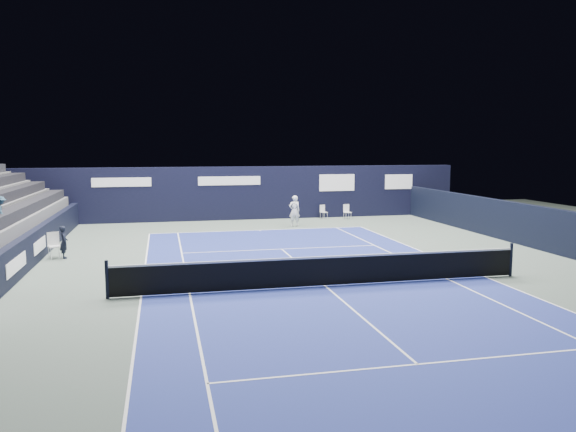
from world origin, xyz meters
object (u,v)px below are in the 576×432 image
line_judge_chair (54,243)px  tennis_net (325,270)px  tennis_player (294,211)px  folding_chair_back_a (323,209)px  folding_chair_back_b (347,211)px

line_judge_chair → tennis_net: size_ratio=0.08×
tennis_player → line_judge_chair: bearing=-150.0°
folding_chair_back_a → tennis_player: bearing=-148.4°
line_judge_chair → tennis_net: 11.06m
folding_chair_back_b → line_judge_chair: size_ratio=0.86×
folding_chair_back_a → tennis_net: bearing=-124.8°
tennis_net → tennis_player: bearing=80.8°
line_judge_chair → tennis_player: 12.72m
folding_chair_back_a → tennis_player: tennis_player is taller
folding_chair_back_b → tennis_player: tennis_player is taller
tennis_net → tennis_player: 13.07m
line_judge_chair → folding_chair_back_a: bearing=11.8°
folding_chair_back_a → folding_chair_back_b: size_ratio=0.94×
folding_chair_back_a → tennis_net: (-4.53, -15.86, -0.03)m
folding_chair_back_a → tennis_net: size_ratio=0.06×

